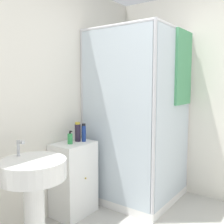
# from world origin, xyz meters

# --- Properties ---
(wall_back) EXTENTS (6.40, 0.06, 2.50)m
(wall_back) POSITION_xyz_m (0.00, 1.70, 1.25)
(wall_back) COLOR silver
(wall_back) RESTS_ON ground_plane
(shower_enclosure) EXTENTS (0.97, 1.00, 2.03)m
(shower_enclosure) POSITION_xyz_m (1.14, 1.09, 0.56)
(shower_enclosure) COLOR white
(shower_enclosure) RESTS_ON ground_plane
(vanity_cabinet) EXTENTS (0.44, 0.34, 0.79)m
(vanity_cabinet) POSITION_xyz_m (0.40, 1.50, 0.39)
(vanity_cabinet) COLOR white
(vanity_cabinet) RESTS_ON ground_plane
(sink) EXTENTS (0.52, 0.52, 0.96)m
(sink) POSITION_xyz_m (-0.33, 1.23, 0.62)
(sink) COLOR white
(sink) RESTS_ON ground_plane
(soap_dispenser) EXTENTS (0.05, 0.05, 0.14)m
(soap_dispenser) POSITION_xyz_m (0.35, 1.49, 0.84)
(soap_dispenser) COLOR green
(soap_dispenser) RESTS_ON vanity_cabinet
(shampoo_bottle_tall_black) EXTENTS (0.06, 0.06, 0.21)m
(shampoo_bottle_tall_black) POSITION_xyz_m (0.48, 1.51, 0.89)
(shampoo_bottle_tall_black) COLOR #281E33
(shampoo_bottle_tall_black) RESTS_ON vanity_cabinet
(shampoo_bottle_blue) EXTENTS (0.05, 0.05, 0.20)m
(shampoo_bottle_blue) POSITION_xyz_m (0.52, 1.46, 0.88)
(shampoo_bottle_blue) COLOR navy
(shampoo_bottle_blue) RESTS_ON vanity_cabinet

